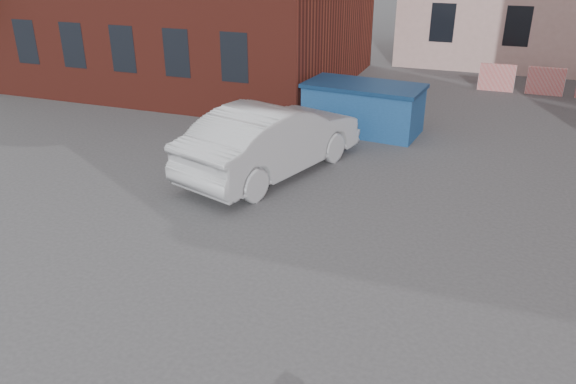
% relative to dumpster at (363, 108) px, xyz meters
% --- Properties ---
extents(ground, '(120.00, 120.00, 0.00)m').
position_rel_dumpster_xyz_m(ground, '(1.07, -8.45, -0.72)').
color(ground, '#38383A').
rests_on(ground, ground).
extents(barriers, '(4.70, 0.18, 1.00)m').
position_rel_dumpster_xyz_m(barriers, '(5.27, 6.55, -0.22)').
color(barriers, red).
rests_on(barriers, ground).
extents(dumpster, '(3.56, 2.10, 1.43)m').
position_rel_dumpster_xyz_m(dumpster, '(0.00, 0.00, 0.00)').
color(dumpster, navy).
rests_on(dumpster, ground).
extents(silver_car, '(3.30, 5.51, 1.71)m').
position_rel_dumpster_xyz_m(silver_car, '(-1.30, -3.94, 0.14)').
color(silver_car, '#ACAEB3').
rests_on(silver_car, ground).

